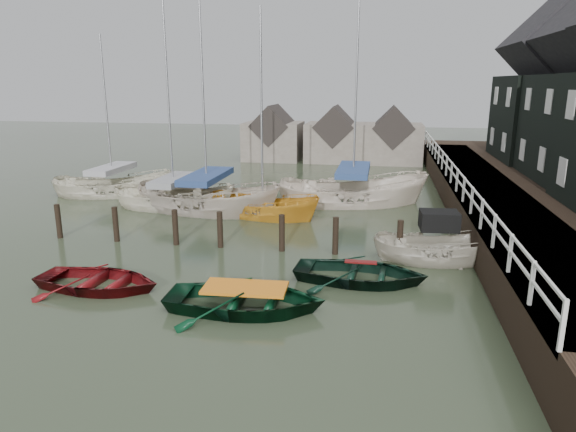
% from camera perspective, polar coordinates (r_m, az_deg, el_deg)
% --- Properties ---
extents(ground, '(120.00, 120.00, 0.00)m').
position_cam_1_polar(ground, '(16.85, -6.70, -6.82)').
color(ground, '#2B3522').
rests_on(ground, ground).
extents(pier, '(3.04, 32.00, 2.70)m').
position_cam_1_polar(pier, '(25.98, 20.70, 1.64)').
color(pier, black).
rests_on(pier, ground).
extents(mooring_pilings, '(13.72, 0.22, 1.80)m').
position_cam_1_polar(mooring_pilings, '(19.71, -7.30, -2.09)').
color(mooring_pilings, black).
rests_on(mooring_pilings, ground).
extents(far_sheds, '(14.00, 4.08, 4.39)m').
position_cam_1_polar(far_sheds, '(41.37, 5.01, 8.67)').
color(far_sheds, '#665B51').
rests_on(far_sheds, ground).
extents(rowboat_red, '(4.05, 3.00, 0.81)m').
position_cam_1_polar(rowboat_red, '(16.91, -20.24, -7.59)').
color(rowboat_red, '#5D0D10').
rests_on(rowboat_red, ground).
extents(rowboat_green, '(4.58, 3.38, 0.92)m').
position_cam_1_polar(rowboat_green, '(14.54, -4.74, -10.38)').
color(rowboat_green, black).
rests_on(rowboat_green, ground).
extents(rowboat_dkgreen, '(4.35, 3.25, 0.86)m').
position_cam_1_polar(rowboat_dkgreen, '(16.58, 8.01, -7.23)').
color(rowboat_dkgreen, black).
rests_on(rowboat_dkgreen, ground).
extents(motorboat, '(4.56, 1.97, 2.66)m').
position_cam_1_polar(motorboat, '(18.82, 16.20, -4.70)').
color(motorboat, beige).
rests_on(motorboat, ground).
extents(sailboat_a, '(6.24, 2.37, 11.56)m').
position_cam_1_polar(sailboat_a, '(26.37, -12.51, 0.98)').
color(sailboat_a, silver).
rests_on(sailboat_a, ground).
extents(sailboat_b, '(7.98, 4.04, 11.35)m').
position_cam_1_polar(sailboat_b, '(25.45, -8.91, 0.65)').
color(sailboat_b, beige).
rests_on(sailboat_b, ground).
extents(sailboat_c, '(6.13, 3.58, 10.45)m').
position_cam_1_polar(sailboat_c, '(24.28, -2.81, 0.03)').
color(sailboat_c, gold).
rests_on(sailboat_c, ground).
extents(sailboat_d, '(8.27, 4.61, 13.76)m').
position_cam_1_polar(sailboat_d, '(26.93, 7.18, 1.49)').
color(sailboat_d, beige).
rests_on(sailboat_d, ground).
extents(sailboat_e, '(6.91, 4.30, 9.81)m').
position_cam_1_polar(sailboat_e, '(30.39, -18.80, 2.33)').
color(sailboat_e, beige).
rests_on(sailboat_e, ground).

